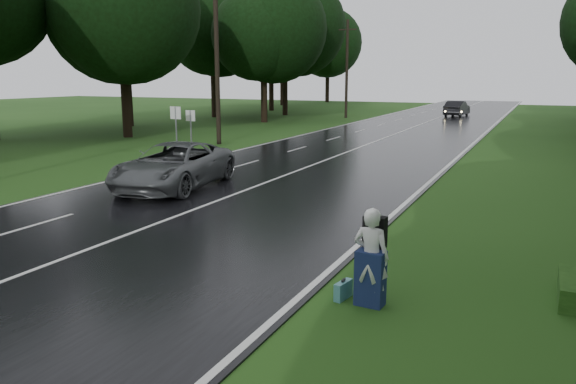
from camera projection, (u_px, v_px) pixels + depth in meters
name	position (u px, v px, depth m)	size (l,w,h in m)	color
ground	(62.00, 261.00, 12.63)	(160.00, 160.00, 0.00)	#234B16
road	(347.00, 152.00, 30.39)	(12.00, 140.00, 0.04)	black
lane_center	(347.00, 152.00, 30.38)	(0.12, 140.00, 0.01)	silver
grey_car	(174.00, 166.00, 20.57)	(2.75, 5.97, 1.66)	#4F5254
far_car	(457.00, 109.00, 57.20)	(1.66, 4.77, 1.57)	black
hitchhiker	(371.00, 260.00, 10.07)	(0.70, 0.64, 1.84)	silver
suitcase	(343.00, 290.00, 10.47)	(0.14, 0.48, 0.34)	teal
utility_pole_mid	(219.00, 144.00, 34.30)	(1.80, 0.28, 9.73)	black
utility_pole_far	(346.00, 118.00, 55.59)	(1.80, 0.28, 9.49)	black
road_sign_a	(177.00, 158.00, 28.35)	(0.63, 0.10, 2.63)	white
road_sign_b	(192.00, 155.00, 29.48)	(0.57, 0.10, 2.37)	white
tree_left_d	(128.00, 137.00, 38.19)	(9.13, 9.13, 14.26)	black
tree_left_e	(264.00, 122.00, 50.41)	(8.88, 8.88, 13.87)	black
tree_left_f	(285.00, 115.00, 59.63)	(10.17, 10.17, 15.90)	black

